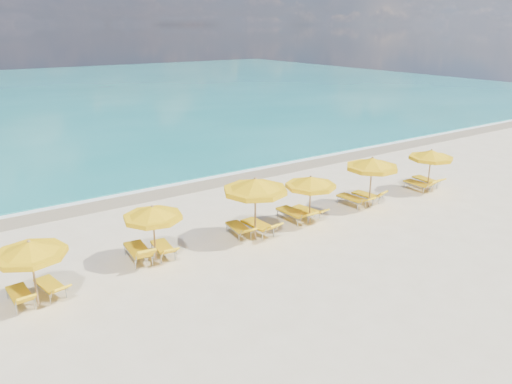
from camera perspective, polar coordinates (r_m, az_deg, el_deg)
ground_plane at (r=20.33m, az=2.41°, el=-4.32°), size 120.00×120.00×0.00m
ocean at (r=64.40m, az=-24.66°, el=9.86°), size 120.00×80.00×0.30m
wet_sand_band at (r=26.24m, az=-7.36°, el=0.89°), size 120.00×2.60×0.01m
foam_line at (r=26.93m, az=-8.15°, el=1.31°), size 120.00×1.20×0.03m
whitecap_near at (r=33.30m, az=-24.45°, el=3.15°), size 14.00×0.36×0.05m
whitecap_far at (r=44.16m, az=-8.20°, el=8.07°), size 18.00×0.30×0.05m
umbrella_2 at (r=15.73m, az=-24.43°, el=-6.05°), size 2.35×2.35×2.10m
umbrella_3 at (r=17.41m, az=-11.73°, el=-2.42°), size 2.36×2.36×2.08m
umbrella_4 at (r=18.72m, az=-0.09°, el=0.64°), size 2.66×2.66×2.51m
umbrella_5 at (r=20.41m, az=6.26°, el=1.07°), size 2.23×2.23×2.12m
umbrella_6 at (r=22.78m, az=13.12°, el=3.13°), size 3.05×3.05×2.38m
umbrella_7 at (r=25.93m, az=19.38°, el=3.99°), size 2.29×2.29×2.16m
lounger_2_left at (r=16.64m, az=-25.31°, el=-10.93°), size 0.63×1.69×0.74m
lounger_2_right at (r=16.81m, az=-22.38°, el=-10.22°), size 0.83×1.73×0.68m
lounger_3_left at (r=18.10m, az=-13.26°, el=-6.98°), size 0.85×2.02×0.91m
lounger_3_right at (r=18.31m, az=-10.54°, el=-6.62°), size 0.75×1.76×0.71m
lounger_4_left at (r=19.66m, az=-1.96°, el=-4.47°), size 0.78×1.82×0.70m
lounger_4_right at (r=19.80m, az=0.30°, el=-4.21°), size 0.78×1.97×0.81m
lounger_5_left at (r=21.12m, az=4.29°, el=-2.76°), size 0.74×2.05×0.77m
lounger_5_right at (r=21.59m, az=5.82°, el=-2.43°), size 0.80×1.78×0.65m
lounger_6_left at (r=23.27m, az=10.95°, el=-1.06°), size 0.74×1.90×0.69m
lounger_6_right at (r=23.90m, az=12.53°, el=-0.66°), size 0.77×1.73×0.78m
lounger_7_left at (r=26.25m, az=18.02°, el=0.61°), size 0.61×1.77×0.80m
lounger_7_right at (r=27.07m, az=18.81°, el=1.05°), size 0.83×1.86×0.71m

